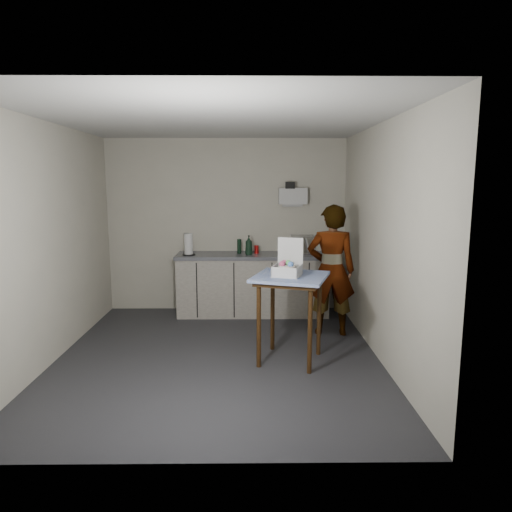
{
  "coord_description": "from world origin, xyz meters",
  "views": [
    {
      "loc": [
        0.38,
        -4.93,
        1.96
      ],
      "look_at": [
        0.43,
        0.45,
        1.08
      ],
      "focal_mm": 32.0,
      "sensor_mm": 36.0,
      "label": 1
    }
  ],
  "objects_px": {
    "soda_can": "(256,249)",
    "kitchen_counter": "(253,286)",
    "soap_bottle": "(249,245)",
    "bakery_box": "(287,267)",
    "dark_bottle": "(239,246)",
    "side_table": "(290,287)",
    "paper_towel": "(189,245)",
    "standing_man": "(331,270)",
    "dish_rack": "(302,249)"
  },
  "relations": [
    {
      "from": "soda_can",
      "to": "kitchen_counter",
      "type": "bearing_deg",
      "value": -138.58
    },
    {
      "from": "soap_bottle",
      "to": "bakery_box",
      "type": "height_order",
      "value": "bakery_box"
    },
    {
      "from": "soap_bottle",
      "to": "bakery_box",
      "type": "bearing_deg",
      "value": -76.53
    },
    {
      "from": "dark_bottle",
      "to": "kitchen_counter",
      "type": "bearing_deg",
      "value": -13.87
    },
    {
      "from": "soap_bottle",
      "to": "bakery_box",
      "type": "distance_m",
      "value": 1.81
    },
    {
      "from": "kitchen_counter",
      "to": "soda_can",
      "type": "xyz_separation_m",
      "value": [
        0.05,
        0.05,
        0.54
      ]
    },
    {
      "from": "side_table",
      "to": "bakery_box",
      "type": "bearing_deg",
      "value": -146.06
    },
    {
      "from": "kitchen_counter",
      "to": "paper_towel",
      "type": "height_order",
      "value": "paper_towel"
    },
    {
      "from": "side_table",
      "to": "dark_bottle",
      "type": "xyz_separation_m",
      "value": [
        -0.6,
        1.87,
        0.18
      ]
    },
    {
      "from": "side_table",
      "to": "standing_man",
      "type": "distance_m",
      "value": 1.09
    },
    {
      "from": "soap_bottle",
      "to": "soda_can",
      "type": "bearing_deg",
      "value": 48.43
    },
    {
      "from": "soap_bottle",
      "to": "dish_rack",
      "type": "distance_m",
      "value": 0.81
    },
    {
      "from": "paper_towel",
      "to": "dish_rack",
      "type": "bearing_deg",
      "value": 5.31
    },
    {
      "from": "soda_can",
      "to": "dish_rack",
      "type": "distance_m",
      "value": 0.68
    },
    {
      "from": "standing_man",
      "to": "soap_bottle",
      "type": "height_order",
      "value": "standing_man"
    },
    {
      "from": "side_table",
      "to": "standing_man",
      "type": "bearing_deg",
      "value": 74.68
    },
    {
      "from": "standing_man",
      "to": "dark_bottle",
      "type": "bearing_deg",
      "value": -33.64
    },
    {
      "from": "paper_towel",
      "to": "dish_rack",
      "type": "xyz_separation_m",
      "value": [
        1.67,
        0.15,
        -0.09
      ]
    },
    {
      "from": "side_table",
      "to": "standing_man",
      "type": "xyz_separation_m",
      "value": [
        0.6,
        0.91,
        0.0
      ]
    },
    {
      "from": "standing_man",
      "to": "paper_towel",
      "type": "height_order",
      "value": "standing_man"
    },
    {
      "from": "soap_bottle",
      "to": "kitchen_counter",
      "type": "bearing_deg",
      "value": 53.67
    },
    {
      "from": "standing_man",
      "to": "bakery_box",
      "type": "distance_m",
      "value": 1.14
    },
    {
      "from": "soda_can",
      "to": "dark_bottle",
      "type": "height_order",
      "value": "dark_bottle"
    },
    {
      "from": "kitchen_counter",
      "to": "standing_man",
      "type": "xyz_separation_m",
      "value": [
        1.0,
        -0.92,
        0.41
      ]
    },
    {
      "from": "kitchen_counter",
      "to": "dark_bottle",
      "type": "height_order",
      "value": "dark_bottle"
    },
    {
      "from": "side_table",
      "to": "soda_can",
      "type": "relative_size",
      "value": 8.08
    },
    {
      "from": "soda_can",
      "to": "dark_bottle",
      "type": "xyz_separation_m",
      "value": [
        -0.25,
        0.0,
        0.05
      ]
    },
    {
      "from": "side_table",
      "to": "paper_towel",
      "type": "xyz_separation_m",
      "value": [
        -1.33,
        1.72,
        0.22
      ]
    },
    {
      "from": "bakery_box",
      "to": "side_table",
      "type": "bearing_deg",
      "value": 34.07
    },
    {
      "from": "soap_bottle",
      "to": "dark_bottle",
      "type": "relative_size",
      "value": 1.34
    },
    {
      "from": "kitchen_counter",
      "to": "standing_man",
      "type": "height_order",
      "value": "standing_man"
    },
    {
      "from": "dark_bottle",
      "to": "dish_rack",
      "type": "height_order",
      "value": "dish_rack"
    },
    {
      "from": "soda_can",
      "to": "bakery_box",
      "type": "distance_m",
      "value": 1.91
    },
    {
      "from": "paper_towel",
      "to": "bakery_box",
      "type": "relative_size",
      "value": 0.81
    },
    {
      "from": "soda_can",
      "to": "dish_rack",
      "type": "bearing_deg",
      "value": -0.1
    },
    {
      "from": "bakery_box",
      "to": "soda_can",
      "type": "bearing_deg",
      "value": 117.56
    },
    {
      "from": "dark_bottle",
      "to": "paper_towel",
      "type": "bearing_deg",
      "value": -167.81
    },
    {
      "from": "bakery_box",
      "to": "paper_towel",
      "type": "bearing_deg",
      "value": 145.04
    },
    {
      "from": "standing_man",
      "to": "soap_bottle",
      "type": "xyz_separation_m",
      "value": [
        -1.06,
        0.84,
        0.21
      ]
    },
    {
      "from": "soap_bottle",
      "to": "standing_man",
      "type": "bearing_deg",
      "value": -38.38
    },
    {
      "from": "kitchen_counter",
      "to": "dish_rack",
      "type": "relative_size",
      "value": 5.84
    },
    {
      "from": "kitchen_counter",
      "to": "standing_man",
      "type": "relative_size",
      "value": 1.33
    },
    {
      "from": "side_table",
      "to": "kitchen_counter",
      "type": "bearing_deg",
      "value": 120.46
    },
    {
      "from": "side_table",
      "to": "soda_can",
      "type": "distance_m",
      "value": 1.91
    },
    {
      "from": "standing_man",
      "to": "paper_towel",
      "type": "relative_size",
      "value": 5.25
    },
    {
      "from": "dish_rack",
      "to": "standing_man",
      "type": "bearing_deg",
      "value": -74.69
    },
    {
      "from": "soda_can",
      "to": "paper_towel",
      "type": "relative_size",
      "value": 0.37
    },
    {
      "from": "side_table",
      "to": "soap_bottle",
      "type": "xyz_separation_m",
      "value": [
        -0.46,
        1.75,
        0.21
      ]
    },
    {
      "from": "side_table",
      "to": "soap_bottle",
      "type": "distance_m",
      "value": 1.82
    },
    {
      "from": "paper_towel",
      "to": "bakery_box",
      "type": "xyz_separation_m",
      "value": [
        1.29,
        -1.73,
        -0.01
      ]
    }
  ]
}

